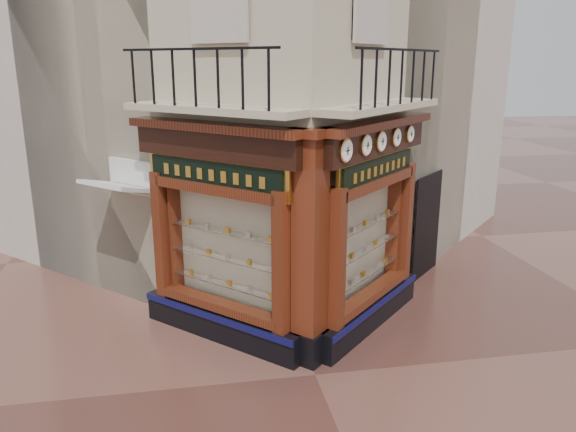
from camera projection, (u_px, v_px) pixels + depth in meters
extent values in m
plane|color=#4B2923|center=(315.00, 375.00, 9.19)|extent=(80.00, 80.00, 0.00)
cube|color=#BCAB93|center=(261.00, 16.00, 13.44)|extent=(11.31, 11.31, 12.00)
cube|color=beige|center=(160.00, 41.00, 15.49)|extent=(11.31, 11.31, 11.00)
cube|color=beige|center=(334.00, 42.00, 16.34)|extent=(11.31, 11.31, 11.00)
cube|color=black|center=(221.00, 325.00, 10.34)|extent=(2.72, 2.72, 0.55)
cube|color=#0C0C3D|center=(213.00, 318.00, 10.13)|extent=(2.50, 2.50, 0.12)
cube|color=#3B170A|center=(282.00, 263.00, 9.17)|extent=(0.37, 0.37, 2.45)
cube|color=#3B170A|center=(163.00, 234.00, 10.70)|extent=(0.37, 0.37, 2.45)
cube|color=beige|center=(230.00, 244.00, 10.20)|extent=(1.80, 1.80, 2.10)
cube|color=black|center=(215.00, 145.00, 9.47)|extent=(2.69, 2.69, 0.50)
cube|color=#3B170A|center=(212.00, 127.00, 9.33)|extent=(2.86, 2.86, 0.14)
cube|color=black|center=(370.00, 313.00, 10.83)|extent=(2.72, 2.72, 0.55)
cube|color=#0C0C3D|center=(379.00, 305.00, 10.67)|extent=(2.50, 2.50, 0.12)
cube|color=#3B170A|center=(335.00, 260.00, 9.32)|extent=(0.37, 0.37, 2.45)
cube|color=#3B170A|center=(404.00, 222.00, 11.54)|extent=(0.37, 0.37, 2.45)
cube|color=beige|center=(357.00, 237.00, 10.62)|extent=(1.80, 1.80, 2.10)
cube|color=black|center=(376.00, 141.00, 9.95)|extent=(2.69, 2.69, 0.50)
cube|color=#3B170A|center=(381.00, 124.00, 9.83)|extent=(2.86, 2.86, 0.14)
cube|color=black|center=(309.00, 345.00, 9.60)|extent=(0.78, 0.78, 0.55)
cube|color=#3B170A|center=(310.00, 238.00, 9.08)|extent=(0.64, 0.64, 3.50)
cube|color=#3B170A|center=(311.00, 132.00, 8.63)|extent=(0.85, 0.85, 0.14)
cube|color=#BCAB93|center=(210.00, 109.00, 9.23)|extent=(2.97, 2.97, 0.12)
cube|color=black|center=(194.00, 49.00, 8.72)|extent=(2.36, 2.36, 0.04)
cube|color=#BCAB93|center=(382.00, 107.00, 9.75)|extent=(2.97, 2.97, 0.12)
cube|color=black|center=(403.00, 50.00, 9.31)|extent=(2.36, 2.36, 0.04)
cylinder|color=#C19140|center=(345.00, 150.00, 8.75)|extent=(0.31, 0.31, 0.38)
cylinder|color=white|center=(347.00, 151.00, 8.73)|extent=(0.25, 0.25, 0.33)
cube|color=black|center=(348.00, 151.00, 8.72)|extent=(0.02, 0.02, 0.13)
cube|color=black|center=(348.00, 151.00, 8.72)|extent=(0.08, 0.08, 0.01)
cylinder|color=#C19140|center=(366.00, 145.00, 9.29)|extent=(0.29, 0.29, 0.36)
cylinder|color=white|center=(367.00, 145.00, 9.27)|extent=(0.24, 0.24, 0.31)
cube|color=black|center=(368.00, 146.00, 9.26)|extent=(0.02, 0.02, 0.12)
cube|color=black|center=(368.00, 146.00, 9.26)|extent=(0.07, 0.07, 0.01)
cylinder|color=#C19140|center=(381.00, 141.00, 9.74)|extent=(0.29, 0.29, 0.36)
cylinder|color=white|center=(382.00, 142.00, 9.72)|extent=(0.24, 0.24, 0.31)
cube|color=black|center=(383.00, 142.00, 9.72)|extent=(0.02, 0.02, 0.12)
cube|color=black|center=(383.00, 142.00, 9.72)|extent=(0.07, 0.07, 0.01)
cylinder|color=#C19140|center=(396.00, 137.00, 10.25)|extent=(0.28, 0.28, 0.34)
cylinder|color=white|center=(397.00, 138.00, 10.23)|extent=(0.22, 0.22, 0.30)
cube|color=black|center=(398.00, 138.00, 10.22)|extent=(0.02, 0.02, 0.11)
cube|color=black|center=(398.00, 138.00, 10.22)|extent=(0.07, 0.07, 0.01)
cylinder|color=#C19140|center=(410.00, 134.00, 10.74)|extent=(0.27, 0.27, 0.32)
cylinder|color=white|center=(411.00, 134.00, 10.72)|extent=(0.21, 0.21, 0.28)
cube|color=black|center=(412.00, 134.00, 10.71)|extent=(0.02, 0.02, 0.11)
cube|color=black|center=(412.00, 134.00, 10.71)|extent=(0.07, 0.07, 0.01)
cube|color=gold|center=(215.00, 174.00, 9.57)|extent=(2.26, 2.26, 0.61)
cube|color=black|center=(213.00, 175.00, 9.54)|extent=(2.11, 2.11, 0.46)
cube|color=gold|center=(377.00, 169.00, 10.07)|extent=(2.07, 2.07, 0.55)
cube|color=black|center=(379.00, 169.00, 10.04)|extent=(1.93, 1.93, 0.41)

